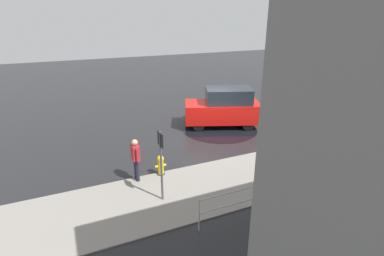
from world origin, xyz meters
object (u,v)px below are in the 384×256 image
Objects in this scene: moving_hatchback at (224,107)px; sign_post at (161,156)px; fire_hydrant at (161,165)px; pedestrian at (136,157)px; delivery_truck at (352,99)px.

sign_post is (5.21, 5.26, 0.55)m from moving_hatchback.
pedestrian is at bearing 2.71° from fire_hydrant.
sign_post is (11.63, 2.78, 0.20)m from delivery_truck.
delivery_truck is (-6.42, 2.48, 0.35)m from moving_hatchback.
pedestrian is 0.68× the size of sign_post.
fire_hydrant is (4.75, 3.68, -0.63)m from moving_hatchback.
pedestrian is at bearing -73.49° from sign_post.
moving_hatchback is at bearing -146.64° from pedestrian.
pedestrian is (12.08, 1.25, -0.42)m from delivery_truck.
fire_hydrant is 0.33× the size of sign_post.
pedestrian is at bearing 33.36° from moving_hatchback.
sign_post is (0.46, 1.57, 1.18)m from fire_hydrant.
delivery_truck is at bearing 158.90° from moving_hatchback.
moving_hatchback is at bearing -21.10° from delivery_truck.
pedestrian is (0.91, 0.04, 0.56)m from fire_hydrant.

